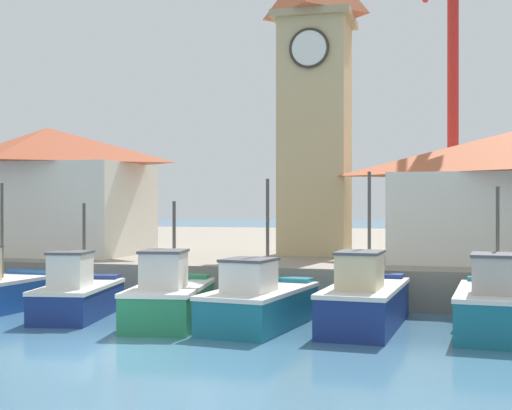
{
  "coord_description": "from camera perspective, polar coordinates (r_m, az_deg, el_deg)",
  "views": [
    {
      "loc": [
        8.08,
        -15.53,
        3.55
      ],
      "look_at": [
        1.41,
        10.21,
        3.5
      ],
      "focal_mm": 50.0,
      "sensor_mm": 36.0,
      "label": 1
    }
  ],
  "objects": [
    {
      "name": "clock_tower",
      "position": [
        31.37,
        4.76,
        9.02
      ],
      "size": [
        3.35,
        3.35,
        14.85
      ],
      "color": "tan",
      "rests_on": "quay_wharf"
    },
    {
      "name": "quay_wharf",
      "position": [
        44.58,
        4.06,
        -3.59
      ],
      "size": [
        120.0,
        40.0,
        1.35
      ],
      "primitive_type": "cube",
      "color": "gray",
      "rests_on": "ground"
    },
    {
      "name": "fishing_boat_mid_right",
      "position": [
        20.63,
        0.26,
        -7.82
      ],
      "size": [
        2.73,
        4.92,
        4.29
      ],
      "color": "#196B7F",
      "rests_on": "ground"
    },
    {
      "name": "fishing_boat_right_outer",
      "position": [
        20.57,
        18.75,
        -7.66
      ],
      "size": [
        2.5,
        5.0,
        4.03
      ],
      "color": "#196B7F",
      "rests_on": "ground"
    },
    {
      "name": "fishing_boat_right_inner",
      "position": [
        20.71,
        8.71,
        -7.6
      ],
      "size": [
        2.28,
        5.31,
        4.49
      ],
      "color": "navy",
      "rests_on": "ground"
    },
    {
      "name": "warehouse_left",
      "position": [
        32.61,
        -16.34,
        1.23
      ],
      "size": [
        8.58,
        5.82,
        5.54
      ],
      "color": "silver",
      "rests_on": "quay_wharf"
    },
    {
      "name": "fishing_boat_mid_left",
      "position": [
        23.09,
        -14.08,
        -7.0
      ],
      "size": [
        2.43,
        4.41,
        3.56
      ],
      "color": "navy",
      "rests_on": "ground"
    },
    {
      "name": "port_crane_far",
      "position": [
        37.22,
        15.4,
        7.17
      ],
      "size": [
        2.69,
        9.72,
        18.17
      ],
      "color": "maroon",
      "rests_on": "quay_wharf"
    },
    {
      "name": "ground_plane",
      "position": [
        17.87,
        -12.96,
        -11.35
      ],
      "size": [
        300.0,
        300.0,
        0.0
      ],
      "primitive_type": "plane",
      "color": "teal"
    },
    {
      "name": "fishing_boat_center",
      "position": [
        21.28,
        -6.95,
        -7.45
      ],
      "size": [
        2.58,
        4.69,
        3.63
      ],
      "color": "#237A4C",
      "rests_on": "ground"
    }
  ]
}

